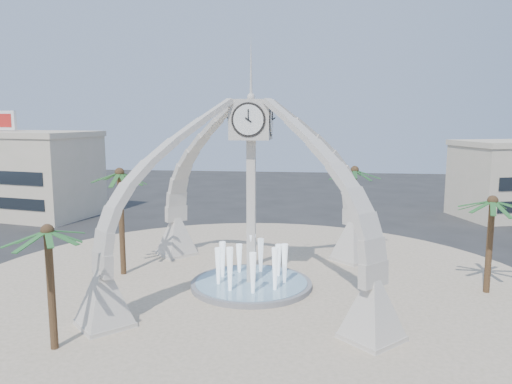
# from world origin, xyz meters

# --- Properties ---
(ground) EXTENTS (140.00, 140.00, 0.00)m
(ground) POSITION_xyz_m (0.00, 0.00, 0.00)
(ground) COLOR #282828
(ground) RESTS_ON ground
(plaza) EXTENTS (40.00, 40.00, 0.06)m
(plaza) POSITION_xyz_m (0.00, 0.00, 0.03)
(plaza) COLOR beige
(plaza) RESTS_ON ground
(clock_tower) EXTENTS (17.94, 17.94, 16.30)m
(clock_tower) POSITION_xyz_m (-0.00, -0.00, 6.49)
(clock_tower) COLOR #BEB4A9
(clock_tower) RESTS_ON ground
(fountain) EXTENTS (8.00, 8.00, 3.62)m
(fountain) POSITION_xyz_m (0.00, 0.00, 0.29)
(fountain) COLOR gray
(fountain) RESTS_ON ground
(building_nw) EXTENTS (23.75, 13.73, 11.90)m
(building_nw) POSITION_xyz_m (-32.00, 22.00, 4.83)
(building_nw) COLOR beige
(building_nw) RESTS_ON ground
(palm_east) EXTENTS (4.90, 4.90, 6.81)m
(palm_east) POSITION_xyz_m (15.16, 0.81, 5.93)
(palm_east) COLOR brown
(palm_east) RESTS_ON ground
(palm_west) EXTENTS (5.01, 5.01, 8.17)m
(palm_west) POSITION_xyz_m (-9.48, 1.65, 7.24)
(palm_west) COLOR brown
(palm_west) RESTS_ON ground
(palm_north) EXTENTS (4.82, 4.82, 7.71)m
(palm_north) POSITION_xyz_m (7.28, 9.75, 6.79)
(palm_north) COLOR brown
(palm_north) RESTS_ON ground
(palm_south) EXTENTS (5.15, 5.15, 6.68)m
(palm_south) POSITION_xyz_m (-8.38, -9.96, 5.84)
(palm_south) COLOR brown
(palm_south) RESTS_ON ground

